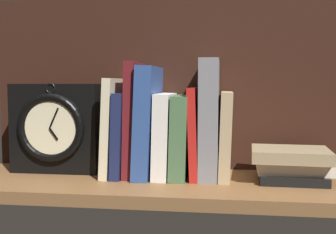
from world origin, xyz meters
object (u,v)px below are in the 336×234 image
(book_navy_bierce, at_px, (124,134))
(book_tan_shortstories, at_px, (225,135))
(book_white_catcher, at_px, (164,135))
(book_stack_side, at_px, (292,164))
(book_cream_twain, at_px, (114,126))
(book_green_romantic, at_px, (181,136))
(book_gray_chess, at_px, (209,118))
(book_maroon_dawkins, at_px, (134,119))
(book_blue_modern, at_px, (148,121))
(book_red_requiem, at_px, (194,132))
(framed_clock, at_px, (56,128))

(book_navy_bierce, height_order, book_tan_shortstories, book_tan_shortstories)
(book_white_catcher, xyz_separation_m, book_stack_side, (0.27, -0.02, -0.05))
(book_tan_shortstories, xyz_separation_m, book_stack_side, (0.14, -0.02, -0.06))
(book_cream_twain, height_order, book_green_romantic, book_cream_twain)
(book_gray_chess, bearing_deg, book_navy_bierce, 180.00)
(book_green_romantic, bearing_deg, book_tan_shortstories, 0.00)
(book_white_catcher, bearing_deg, book_gray_chess, 0.00)
(book_green_romantic, bearing_deg, book_maroon_dawkins, 180.00)
(book_cream_twain, bearing_deg, book_blue_modern, 0.00)
(book_white_catcher, distance_m, book_gray_chess, 0.11)
(book_red_requiem, bearing_deg, framed_clock, -179.83)
(book_blue_modern, height_order, book_stack_side, book_blue_modern)
(book_maroon_dawkins, xyz_separation_m, book_blue_modern, (0.03, 0.00, -0.00))
(book_gray_chess, relative_size, book_stack_side, 1.47)
(framed_clock, bearing_deg, book_red_requiem, 0.17)
(book_cream_twain, bearing_deg, book_tan_shortstories, 0.00)
(book_navy_bierce, height_order, book_green_romantic, book_navy_bierce)
(book_gray_chess, xyz_separation_m, book_stack_side, (0.17, -0.02, -0.09))
(book_navy_bierce, bearing_deg, book_stack_side, -3.03)
(book_tan_shortstories, relative_size, book_stack_side, 1.07)
(book_cream_twain, height_order, book_red_requiem, book_cream_twain)
(book_green_romantic, bearing_deg, framed_clock, -179.82)
(book_navy_bierce, height_order, book_blue_modern, book_blue_modern)
(book_cream_twain, distance_m, book_white_catcher, 0.12)
(book_maroon_dawkins, relative_size, framed_clock, 1.22)
(book_cream_twain, xyz_separation_m, book_gray_chess, (0.21, 0.00, 0.02))
(book_stack_side, bearing_deg, book_maroon_dawkins, 176.76)
(book_green_romantic, bearing_deg, book_red_requiem, 0.00)
(book_green_romantic, bearing_deg, book_gray_chess, 0.00)
(book_cream_twain, distance_m, book_navy_bierce, 0.03)
(book_stack_side, bearing_deg, book_green_romantic, 175.31)
(book_tan_shortstories, bearing_deg, book_maroon_dawkins, 180.00)
(book_green_romantic, bearing_deg, book_navy_bierce, 180.00)
(book_navy_bierce, distance_m, book_red_requiem, 0.16)
(book_green_romantic, xyz_separation_m, book_red_requiem, (0.03, 0.00, 0.01))
(book_maroon_dawkins, distance_m, book_tan_shortstories, 0.20)
(book_cream_twain, relative_size, book_green_romantic, 1.21)
(framed_clock, height_order, book_stack_side, framed_clock)
(book_navy_bierce, bearing_deg, book_red_requiem, 0.00)
(book_maroon_dawkins, height_order, book_white_catcher, book_maroon_dawkins)
(book_cream_twain, bearing_deg, book_gray_chess, 0.00)
(book_tan_shortstories, height_order, book_stack_side, book_tan_shortstories)
(book_blue_modern, xyz_separation_m, book_green_romantic, (0.07, 0.00, -0.03))
(book_navy_bierce, relative_size, book_tan_shortstories, 0.98)
(book_cream_twain, bearing_deg, book_maroon_dawkins, 0.00)
(book_blue_modern, bearing_deg, book_stack_side, -3.57)
(book_green_romantic, distance_m, book_stack_side, 0.24)
(book_navy_bierce, height_order, book_white_catcher, book_navy_bierce)
(book_white_catcher, bearing_deg, book_stack_side, -4.05)
(book_cream_twain, relative_size, book_gray_chess, 0.84)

